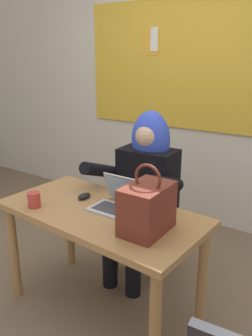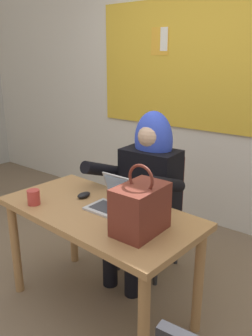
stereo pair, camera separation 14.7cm
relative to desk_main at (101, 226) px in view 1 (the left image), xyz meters
name	(u,v)px [view 1 (the left image)]	position (x,y,z in m)	size (l,w,h in m)	color
ground_plane	(77,314)	(-0.12, -0.13, -0.63)	(24.00, 24.00, 0.00)	#75604C
wall_back_bulletin	(198,75)	(-0.12, 1.66, 0.83)	(6.79, 1.85, 2.90)	silver
desk_main	(101,226)	(0.00, 0.00, 0.00)	(1.31, 0.72, 0.73)	#A37547
chair_at_desk	(151,204)	(-0.04, 0.68, -0.12)	(0.45, 0.45, 0.91)	#4C1E19
person_costumed	(143,182)	(-0.03, 0.55, 0.12)	(0.61, 0.62, 1.26)	black
laptop	(120,202)	(0.09, 0.08, 0.15)	(0.32, 0.26, 0.20)	#B7B7BC
computer_mouse	(84,196)	(-0.20, 0.08, 0.12)	(0.06, 0.10, 0.03)	black
handbag	(147,208)	(0.37, -0.07, 0.24)	(0.20, 0.30, 0.38)	maroon
coffee_mug	(34,200)	(-0.37, -0.19, 0.15)	(0.08, 0.08, 0.10)	#B23833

